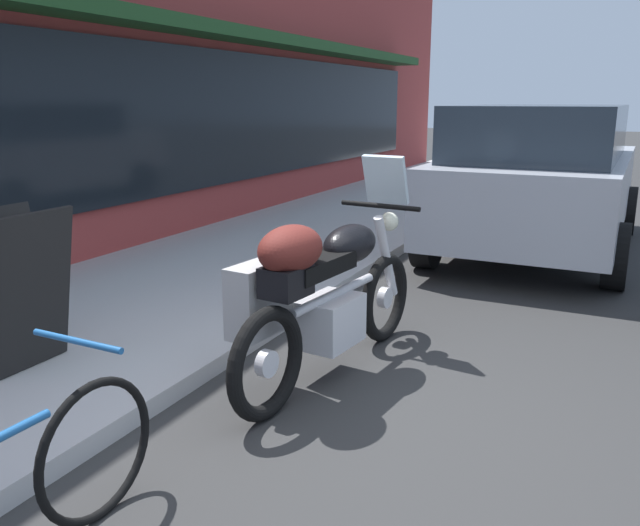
% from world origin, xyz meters
% --- Properties ---
extents(ground_plane, '(80.00, 80.00, 0.00)m').
position_xyz_m(ground_plane, '(0.00, 0.00, 0.00)').
color(ground_plane, '#2D2D2D').
extents(storefront_building, '(18.85, 0.90, 5.99)m').
position_xyz_m(storefront_building, '(5.42, 4.25, 2.93)').
color(storefront_building, '#983633').
rests_on(storefront_building, ground_plane).
extents(sidewalk_curb, '(30.00, 2.83, 0.12)m').
position_xyz_m(sidewalk_curb, '(9.00, 2.67, 0.06)').
color(sidewalk_curb, '#B2B2B2').
rests_on(sidewalk_curb, ground_plane).
extents(touring_motorcycle, '(2.17, 0.82, 1.41)m').
position_xyz_m(touring_motorcycle, '(0.58, 0.61, 0.61)').
color(touring_motorcycle, black).
rests_on(touring_motorcycle, ground_plane).
extents(parked_minivan, '(4.57, 2.18, 1.74)m').
position_xyz_m(parked_minivan, '(5.15, -0.15, 0.92)').
color(parked_minivan, '#9EA3AD').
rests_on(parked_minivan, ground_plane).
extents(sandwich_board_sign, '(0.55, 0.43, 1.02)m').
position_xyz_m(sandwich_board_sign, '(-0.29, 2.28, 0.63)').
color(sandwich_board_sign, black).
rests_on(sandwich_board_sign, sidewalk_curb).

